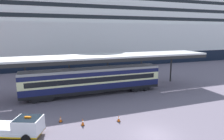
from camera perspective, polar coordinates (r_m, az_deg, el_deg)
name	(u,v)px	position (r m, az deg, el deg)	size (l,w,h in m)	color
ground_plane	(154,136)	(19.59, 12.04, -18.20)	(400.00, 400.00, 0.00)	slate
cruise_ship	(43,24)	(63.36, -19.35, 12.39)	(170.00, 26.57, 33.94)	black
platform_canopy	(92,58)	(29.83, -5.69, 3.60)	(38.71, 5.58, 5.95)	silver
train_carriage	(94,80)	(30.03, -5.36, -2.88)	(21.01, 2.81, 4.11)	black
service_truck	(19,127)	(20.44, -25.51, -14.67)	(5.58, 3.89, 2.02)	white
traffic_cone_near	(61,119)	(22.27, -14.74, -13.67)	(0.36, 0.36, 0.65)	black
traffic_cone_mid	(83,122)	(21.07, -8.53, -14.74)	(0.36, 0.36, 0.76)	black
traffic_cone_far	(119,119)	(21.70, 1.95, -13.94)	(0.36, 0.36, 0.68)	black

